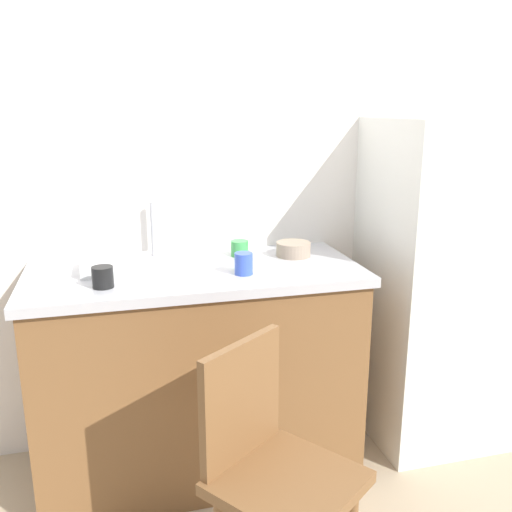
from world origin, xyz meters
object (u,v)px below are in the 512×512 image
(cup_black, at_px, (103,277))
(cup_blue, at_px, (244,264))
(terracotta_bowl, at_px, (293,249))
(chair, at_px, (272,467))
(dish_tray, at_px, (117,265))
(cup_green, at_px, (240,248))
(refrigerator, at_px, (439,284))

(cup_black, xyz_separation_m, cup_blue, (0.55, 0.03, 0.00))
(terracotta_bowl, height_order, cup_black, cup_black)
(terracotta_bowl, bearing_deg, chair, -112.08)
(chair, distance_m, dish_tray, 1.03)
(cup_black, height_order, cup_blue, cup_blue)
(dish_tray, xyz_separation_m, cup_green, (0.54, 0.10, 0.01))
(dish_tray, bearing_deg, cup_green, 10.75)
(cup_black, relative_size, cup_blue, 0.91)
(refrigerator, distance_m, terracotta_bowl, 0.74)
(dish_tray, xyz_separation_m, cup_black, (-0.05, -0.21, 0.02))
(terracotta_bowl, height_order, cup_blue, cup_blue)
(terracotta_bowl, relative_size, cup_blue, 1.75)
(refrigerator, distance_m, cup_blue, 1.02)
(chair, bearing_deg, cup_black, 91.91)
(refrigerator, bearing_deg, chair, -143.85)
(chair, relative_size, cup_black, 11.10)
(chair, bearing_deg, dish_tray, 81.29)
(refrigerator, height_order, terracotta_bowl, refrigerator)
(chair, bearing_deg, terracotta_bowl, 31.27)
(cup_green, bearing_deg, refrigerator, -8.66)
(chair, height_order, terracotta_bowl, terracotta_bowl)
(refrigerator, bearing_deg, terracotta_bowl, 173.42)
(refrigerator, distance_m, chair, 1.34)
(cup_blue, bearing_deg, refrigerator, 7.71)
(refrigerator, xyz_separation_m, cup_blue, (-0.99, -0.13, 0.21))
(cup_green, height_order, cup_black, cup_black)
(cup_green, bearing_deg, chair, -96.95)
(chair, height_order, cup_black, cup_black)
(chair, distance_m, cup_black, 0.91)
(refrigerator, relative_size, chair, 1.74)
(cup_blue, bearing_deg, cup_green, 80.29)
(dish_tray, height_order, cup_green, cup_green)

